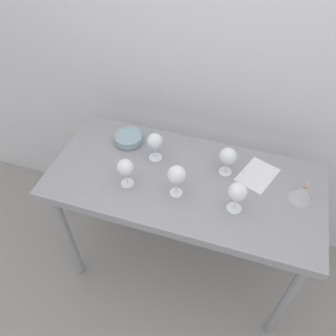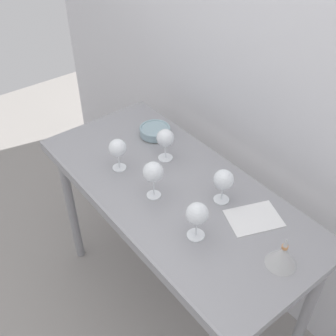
{
  "view_description": "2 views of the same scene",
  "coord_description": "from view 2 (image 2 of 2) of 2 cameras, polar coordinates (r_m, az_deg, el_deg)",
  "views": [
    {
      "loc": [
        0.27,
        -1.11,
        2.18
      ],
      "look_at": [
        -0.08,
        -0.04,
        0.99
      ],
      "focal_mm": 35.82,
      "sensor_mm": 36.0,
      "label": 1
    },
    {
      "loc": [
        1.06,
        -0.87,
        2.13
      ],
      "look_at": [
        -0.06,
        0.01,
        0.97
      ],
      "focal_mm": 43.94,
      "sensor_mm": 36.0,
      "label": 2
    }
  ],
  "objects": [
    {
      "name": "wine_glass_far_right",
      "position": [
        1.72,
        7.69,
        -1.74
      ],
      "size": [
        0.09,
        0.09,
        0.16
      ],
      "color": "white",
      "rests_on": "steel_counter"
    },
    {
      "name": "wine_glass_near_center",
      "position": [
        1.71,
        -2.08,
        -0.66
      ],
      "size": [
        0.09,
        0.09,
        0.18
      ],
      "color": "white",
      "rests_on": "steel_counter"
    },
    {
      "name": "back_wall",
      "position": [
        1.91,
        12.92,
        12.61
      ],
      "size": [
        3.8,
        0.04,
        2.6
      ],
      "primitive_type": "cube",
      "color": "silver",
      "rests_on": "ground_plane"
    },
    {
      "name": "steel_counter",
      "position": [
        1.91,
        0.79,
        -5.02
      ],
      "size": [
        1.4,
        0.65,
        0.9
      ],
      "color": "gray",
      "rests_on": "ground_plane"
    },
    {
      "name": "wine_glass_near_right",
      "position": [
        1.56,
        4.05,
        -6.47
      ],
      "size": [
        0.09,
        0.09,
        0.17
      ],
      "color": "white",
      "rests_on": "steel_counter"
    },
    {
      "name": "decanter_funnel",
      "position": [
        1.57,
        15.6,
        -11.64
      ],
      "size": [
        0.12,
        0.12,
        0.14
      ],
      "color": "#B4B4B4",
      "rests_on": "steel_counter"
    },
    {
      "name": "ground_plane",
      "position": [
        2.53,
        0.74,
        -17.88
      ],
      "size": [
        6.0,
        6.0,
        0.0
      ],
      "primitive_type": "plane",
      "color": "gray"
    },
    {
      "name": "wine_glass_far_left",
      "position": [
        1.93,
        -0.38,
        4.06
      ],
      "size": [
        0.08,
        0.08,
        0.16
      ],
      "color": "white",
      "rests_on": "steel_counter"
    },
    {
      "name": "tasting_bowl",
      "position": [
        2.14,
        -1.83,
        5.18
      ],
      "size": [
        0.16,
        0.16,
        0.05
      ],
      "color": "#DBCC66",
      "rests_on": "steel_counter"
    },
    {
      "name": "wine_glass_near_left",
      "position": [
        1.89,
        -7.01,
        2.67
      ],
      "size": [
        0.08,
        0.08,
        0.16
      ],
      "color": "white",
      "rests_on": "steel_counter"
    },
    {
      "name": "tasting_sheet_upper",
      "position": [
        1.74,
        11.82,
        -6.83
      ],
      "size": [
        0.22,
        0.26,
        0.0
      ],
      "primitive_type": "cube",
      "rotation": [
        0.0,
        0.0,
        -0.38
      ],
      "color": "white",
      "rests_on": "steel_counter"
    }
  ]
}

